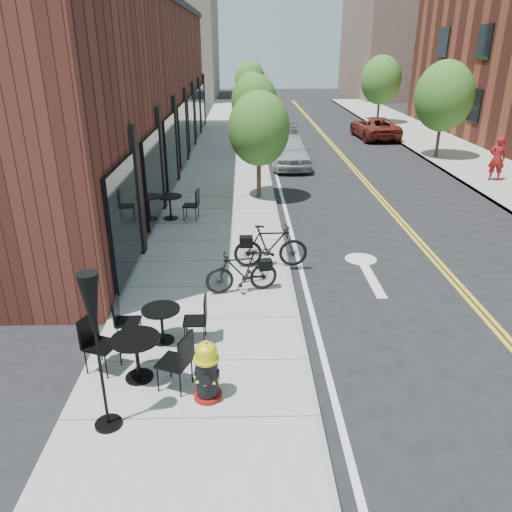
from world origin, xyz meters
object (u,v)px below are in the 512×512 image
object	(u,v)px
parked_car_a	(289,151)
parked_car_c	(271,117)
patio_umbrella	(94,321)
pedestrian	(497,159)
bistro_set_b	(162,320)
bistro_set_a	(137,352)
parked_car_b	(282,138)
parked_car_far	(375,128)
bicycle_right	(271,246)
bistro_set_c	(170,204)
bicycle_left	(242,272)
fire_hydrant	(207,371)

from	to	relation	value
parked_car_a	parked_car_c	bearing A→B (deg)	89.79
patio_umbrella	pedestrian	world-z (taller)	patio_umbrella
bistro_set_b	patio_umbrella	xyz separation A→B (m)	(-0.48, -2.29, 1.34)
bistro_set_a	parked_car_c	bearing A→B (deg)	104.04
parked_car_b	parked_car_far	bearing A→B (deg)	33.75
bicycle_right	parked_car_c	bearing A→B (deg)	-4.70
bistro_set_c	bicycle_left	bearing A→B (deg)	-58.81
bistro_set_c	pedestrian	world-z (taller)	pedestrian
bistro_set_a	patio_umbrella	distance (m)	1.73
bicycle_left	parked_car_far	xyz separation A→B (m)	(8.14, 20.86, 0.04)
bicycle_left	parked_car_far	bearing A→B (deg)	146.85
bicycle_right	bistro_set_a	bearing A→B (deg)	150.01
fire_hydrant	bicycle_left	xyz separation A→B (m)	(0.54, 3.72, 0.00)
bistro_set_b	parked_car_a	distance (m)	15.81
bicycle_right	bistro_set_c	world-z (taller)	bicycle_right
bicycle_left	bistro_set_a	distance (m)	3.63
patio_umbrella	parked_car_far	size ratio (longest dim) A/B	0.53
bicycle_left	parked_car_b	world-z (taller)	parked_car_b
parked_car_c	parked_car_a	bearing A→B (deg)	-89.58
parked_car_b	pedestrian	size ratio (longest dim) A/B	2.39
parked_car_a	parked_car_b	bearing A→B (deg)	89.55
patio_umbrella	parked_car_far	world-z (taller)	patio_umbrella
pedestrian	fire_hydrant	bearing A→B (deg)	65.49
bistro_set_c	bistro_set_b	bearing A→B (deg)	-76.20
bistro_set_b	parked_car_b	xyz separation A→B (m)	(3.68, 19.11, 0.13)
bicycle_right	parked_car_b	xyz separation A→B (m)	(1.45, 15.68, 0.03)
bicycle_right	bistro_set_c	bearing A→B (deg)	36.57
parked_car_b	bicycle_left	bearing A→B (deg)	-95.99
bistro_set_a	bicycle_left	bearing A→B (deg)	82.88
bistro_set_c	fire_hydrant	bearing A→B (deg)	-71.37
bicycle_left	patio_umbrella	world-z (taller)	patio_umbrella
bicycle_right	patio_umbrella	xyz separation A→B (m)	(-2.71, -5.72, 1.23)
bistro_set_a	bistro_set_c	xyz separation A→B (m)	(-0.58, 8.46, -0.01)
bistro_set_c	pedestrian	bearing A→B (deg)	27.60
bicycle_left	patio_umbrella	size ratio (longest dim) A/B	0.67
fire_hydrant	bistro_set_b	bearing A→B (deg)	126.70
parked_car_c	patio_umbrella	bearing A→B (deg)	-98.17
parked_car_c	parked_car_far	xyz separation A→B (m)	(6.11, -4.64, -0.02)
bicycle_left	parked_car_c	bearing A→B (deg)	163.63
fire_hydrant	bistro_set_c	size ratio (longest dim) A/B	0.56
bistro_set_b	bistro_set_c	world-z (taller)	bistro_set_c
parked_car_a	pedestrian	bearing A→B (deg)	-22.97
fire_hydrant	pedestrian	world-z (taller)	pedestrian
bistro_set_a	fire_hydrant	bearing A→B (deg)	-2.38
bicycle_right	bistro_set_b	size ratio (longest dim) A/B	1.11
parked_car_b	parked_car_a	bearing A→B (deg)	-88.01
bistro_set_c	parked_car_far	bearing A→B (deg)	63.54
patio_umbrella	parked_car_a	size ratio (longest dim) A/B	0.57
bistro_set_b	parked_car_c	distance (m)	27.76
bicycle_left	parked_car_a	distance (m)	13.50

